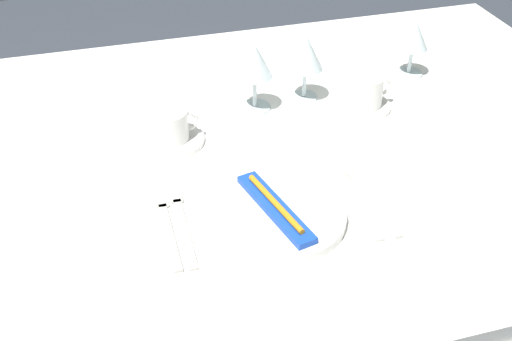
{
  "coord_description": "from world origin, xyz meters",
  "views": [
    {
      "loc": [
        -0.23,
        -1.05,
        1.47
      ],
      "look_at": [
        0.04,
        -0.11,
        0.76
      ],
      "focal_mm": 45.89,
      "sensor_mm": 36.0,
      "label": 1
    }
  ],
  "objects_px": {
    "toothbrush_package": "(275,207)",
    "spoon_soup": "(362,189)",
    "coffee_cup_right": "(170,125)",
    "wine_glass_left": "(414,37)",
    "dinner_plate": "(275,215)",
    "wine_glass_right": "(306,55)",
    "wine_glass_centre": "(255,63)",
    "dinner_knife": "(355,201)",
    "coffee_cup_left": "(364,90)",
    "fork_inner": "(168,226)",
    "fork_outer": "(182,223)"
  },
  "relations": [
    {
      "from": "dinner_plate",
      "to": "spoon_soup",
      "type": "height_order",
      "value": "dinner_plate"
    },
    {
      "from": "toothbrush_package",
      "to": "wine_glass_centre",
      "type": "bearing_deg",
      "value": 79.49
    },
    {
      "from": "coffee_cup_right",
      "to": "coffee_cup_left",
      "type": "bearing_deg",
      "value": 2.64
    },
    {
      "from": "fork_inner",
      "to": "coffee_cup_right",
      "type": "bearing_deg",
      "value": 78.8
    },
    {
      "from": "spoon_soup",
      "to": "coffee_cup_right",
      "type": "distance_m",
      "value": 0.4
    },
    {
      "from": "fork_inner",
      "to": "spoon_soup",
      "type": "xyz_separation_m",
      "value": [
        0.36,
        0.01,
        -0.0
      ]
    },
    {
      "from": "dinner_plate",
      "to": "toothbrush_package",
      "type": "height_order",
      "value": "toothbrush_package"
    },
    {
      "from": "toothbrush_package",
      "to": "spoon_soup",
      "type": "relative_size",
      "value": 0.94
    },
    {
      "from": "dinner_knife",
      "to": "coffee_cup_left",
      "type": "distance_m",
      "value": 0.34
    },
    {
      "from": "dinner_plate",
      "to": "toothbrush_package",
      "type": "xyz_separation_m",
      "value": [
        -0.0,
        0.0,
        0.02
      ]
    },
    {
      "from": "coffee_cup_left",
      "to": "wine_glass_centre",
      "type": "relative_size",
      "value": 0.7
    },
    {
      "from": "toothbrush_package",
      "to": "wine_glass_left",
      "type": "height_order",
      "value": "wine_glass_left"
    },
    {
      "from": "fork_inner",
      "to": "coffee_cup_left",
      "type": "height_order",
      "value": "coffee_cup_left"
    },
    {
      "from": "spoon_soup",
      "to": "wine_glass_left",
      "type": "height_order",
      "value": "wine_glass_left"
    },
    {
      "from": "coffee_cup_left",
      "to": "wine_glass_left",
      "type": "relative_size",
      "value": 0.78
    },
    {
      "from": "dinner_knife",
      "to": "coffee_cup_right",
      "type": "height_order",
      "value": "coffee_cup_right"
    },
    {
      "from": "wine_glass_left",
      "to": "coffee_cup_right",
      "type": "bearing_deg",
      "value": -167.06
    },
    {
      "from": "toothbrush_package",
      "to": "dinner_knife",
      "type": "relative_size",
      "value": 0.92
    },
    {
      "from": "wine_glass_centre",
      "to": "wine_glass_right",
      "type": "bearing_deg",
      "value": 6.39
    },
    {
      "from": "spoon_soup",
      "to": "wine_glass_left",
      "type": "xyz_separation_m",
      "value": [
        0.29,
        0.39,
        0.09
      ]
    },
    {
      "from": "dinner_knife",
      "to": "wine_glass_centre",
      "type": "distance_m",
      "value": 0.39
    },
    {
      "from": "dinner_plate",
      "to": "fork_outer",
      "type": "bearing_deg",
      "value": 168.84
    },
    {
      "from": "dinner_knife",
      "to": "coffee_cup_left",
      "type": "bearing_deg",
      "value": 64.4
    },
    {
      "from": "toothbrush_package",
      "to": "coffee_cup_left",
      "type": "xyz_separation_m",
      "value": [
        0.3,
        0.31,
        0.02
      ]
    },
    {
      "from": "dinner_plate",
      "to": "wine_glass_right",
      "type": "distance_m",
      "value": 0.44
    },
    {
      "from": "toothbrush_package",
      "to": "fork_outer",
      "type": "distance_m",
      "value": 0.16
    },
    {
      "from": "dinner_plate",
      "to": "wine_glass_centre",
      "type": "relative_size",
      "value": 1.59
    },
    {
      "from": "dinner_plate",
      "to": "dinner_knife",
      "type": "relative_size",
      "value": 1.06
    },
    {
      "from": "spoon_soup",
      "to": "wine_glass_centre",
      "type": "height_order",
      "value": "wine_glass_centre"
    },
    {
      "from": "toothbrush_package",
      "to": "fork_inner",
      "type": "relative_size",
      "value": 1.04
    },
    {
      "from": "dinner_plate",
      "to": "toothbrush_package",
      "type": "distance_m",
      "value": 0.02
    },
    {
      "from": "spoon_soup",
      "to": "wine_glass_left",
      "type": "distance_m",
      "value": 0.5
    },
    {
      "from": "fork_inner",
      "to": "wine_glass_left",
      "type": "relative_size",
      "value": 1.48
    },
    {
      "from": "fork_outer",
      "to": "wine_glass_left",
      "type": "height_order",
      "value": "wine_glass_left"
    },
    {
      "from": "wine_glass_centre",
      "to": "wine_glass_left",
      "type": "height_order",
      "value": "wine_glass_centre"
    },
    {
      "from": "fork_outer",
      "to": "dinner_knife",
      "type": "xyz_separation_m",
      "value": [
        0.31,
        -0.02,
        0.0
      ]
    },
    {
      "from": "toothbrush_package",
      "to": "wine_glass_centre",
      "type": "distance_m",
      "value": 0.39
    },
    {
      "from": "dinner_plate",
      "to": "wine_glass_left",
      "type": "distance_m",
      "value": 0.64
    },
    {
      "from": "dinner_plate",
      "to": "fork_outer",
      "type": "distance_m",
      "value": 0.16
    },
    {
      "from": "toothbrush_package",
      "to": "fork_inner",
      "type": "bearing_deg",
      "value": 171.1
    },
    {
      "from": "fork_inner",
      "to": "spoon_soup",
      "type": "height_order",
      "value": "spoon_soup"
    },
    {
      "from": "dinner_plate",
      "to": "wine_glass_centre",
      "type": "height_order",
      "value": "wine_glass_centre"
    },
    {
      "from": "fork_outer",
      "to": "wine_glass_right",
      "type": "bearing_deg",
      "value": 45.87
    },
    {
      "from": "spoon_soup",
      "to": "wine_glass_left",
      "type": "bearing_deg",
      "value": 53.49
    },
    {
      "from": "coffee_cup_right",
      "to": "wine_glass_right",
      "type": "xyz_separation_m",
      "value": [
        0.32,
        0.1,
        0.07
      ]
    },
    {
      "from": "toothbrush_package",
      "to": "spoon_soup",
      "type": "distance_m",
      "value": 0.18
    },
    {
      "from": "dinner_plate",
      "to": "wine_glass_right",
      "type": "height_order",
      "value": "wine_glass_right"
    },
    {
      "from": "coffee_cup_right",
      "to": "wine_glass_right",
      "type": "height_order",
      "value": "wine_glass_right"
    },
    {
      "from": "dinner_knife",
      "to": "wine_glass_right",
      "type": "xyz_separation_m",
      "value": [
        0.04,
        0.38,
        0.1
      ]
    },
    {
      "from": "fork_inner",
      "to": "coffee_cup_left",
      "type": "xyz_separation_m",
      "value": [
        0.48,
        0.28,
        0.04
      ]
    }
  ]
}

